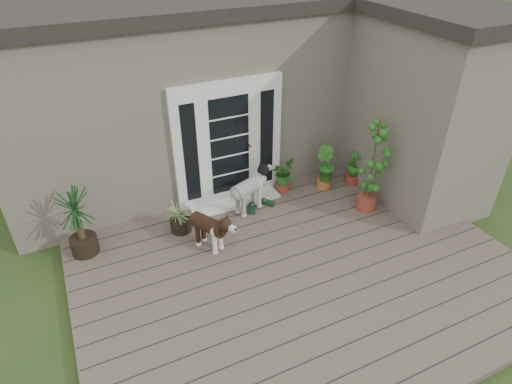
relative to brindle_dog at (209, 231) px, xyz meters
name	(u,v)px	position (x,y,z in m)	size (l,w,h in m)	color
deck	(302,274)	(1.02, -1.06, -0.37)	(6.20, 4.60, 0.12)	#6B5B4C
house_main	(199,83)	(1.02, 3.19, 1.12)	(7.40, 4.00, 3.10)	#665E54
house_wing	(423,116)	(3.92, 0.04, 1.12)	(1.60, 2.40, 3.10)	#665E54
roof_wing	(447,11)	(3.92, 0.04, 2.77)	(1.80, 2.60, 0.20)	#2D2826
door_unit	(229,143)	(0.82, 1.14, 0.76)	(1.90, 0.14, 2.15)	white
door_step	(235,201)	(0.82, 0.94, -0.29)	(1.60, 0.40, 0.05)	white
brindle_dog	(209,231)	(0.00, 0.00, 0.00)	(0.32, 0.75, 0.62)	#351F13
white_dog	(249,193)	(0.94, 0.64, 0.03)	(0.35, 0.82, 0.68)	silver
spider_plant	(180,215)	(-0.27, 0.59, -0.01)	(0.56, 0.56, 0.59)	#728E57
yucca	(78,223)	(-1.73, 0.69, 0.24)	(0.76, 0.76, 1.09)	black
herb_a	(283,178)	(1.76, 0.94, -0.05)	(0.41, 0.41, 0.53)	#1B5D1A
herb_b	(325,173)	(2.50, 0.71, -0.01)	(0.40, 0.40, 0.60)	#215618
herb_c	(354,169)	(3.10, 0.63, -0.04)	(0.35, 0.35, 0.54)	#23621C
sapling	(372,165)	(2.78, -0.18, 0.55)	(0.51, 0.51, 1.72)	#2A5919
clog_left	(268,202)	(1.32, 0.64, -0.27)	(0.13, 0.28, 0.09)	#14331B
clog_right	(252,208)	(0.99, 0.60, -0.27)	(0.14, 0.29, 0.09)	black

